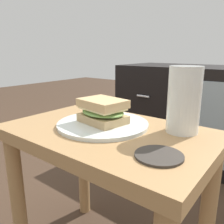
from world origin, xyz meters
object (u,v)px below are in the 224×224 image
Objects in this scene: sandwich_front at (103,111)px; coaster at (159,156)px; plate at (103,124)px; tv_cabinet at (199,114)px; beer_glass at (184,101)px.

coaster is (0.22, -0.08, -0.04)m from sandwich_front.
sandwich_front is (0.00, -0.00, 0.04)m from plate.
tv_cabinet reaches higher than plate.
beer_glass is 0.19m from coaster.
sandwich_front is at bearing -63.43° from plate.
coaster is (0.02, -0.17, -0.08)m from beer_glass.
plate is at bearing 116.57° from sandwich_front.
tv_cabinet is 0.95m from plate.
beer_glass is at bearing 24.28° from sandwich_front.
plate is 0.04m from sandwich_front.
sandwich_front reaches higher than plate.
tv_cabinet is at bearing 102.98° from coaster.
sandwich_front is 1.51× the size of coaster.
plate is 2.61× the size of coaster.
tv_cabinet is 0.96m from sandwich_front.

